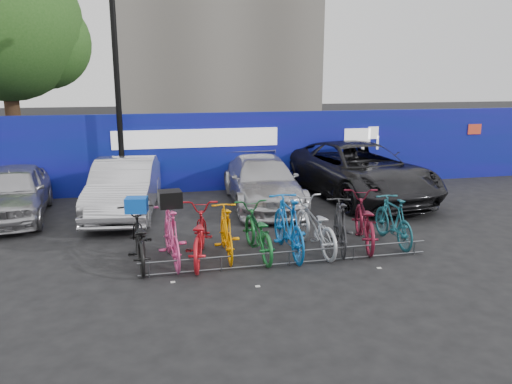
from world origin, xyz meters
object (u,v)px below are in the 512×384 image
object	(u,v)px
bike_2	(199,235)
bike_4	(257,231)
car_2	(262,182)
bike_8	(364,220)
car_3	(358,170)
bike_5	(288,226)
bike_3	(226,231)
bike_6	(315,226)
bike_rack	(289,257)
car_0	(13,192)
bike_1	(171,235)
bike_7	(340,225)
tree	(11,28)
lamppost	(117,84)
bike_9	(393,220)
bike_0	(138,238)
car_1	(125,187)

from	to	relation	value
bike_2	bike_4	size ratio (longest dim) A/B	1.05
car_2	bike_8	xyz separation A→B (m)	(1.29, -3.76, -0.11)
car_2	bike_2	bearing A→B (deg)	-116.09
car_2	car_3	distance (m)	2.94
bike_2	bike_5	bearing A→B (deg)	-170.82
bike_4	bike_3	bearing A→B (deg)	-10.00
bike_3	bike_6	size ratio (longest dim) A/B	0.86
bike_rack	bike_3	xyz separation A→B (m)	(-1.08, 0.75, 0.36)
bike_rack	bike_2	distance (m)	1.79
bike_8	bike_rack	bearing A→B (deg)	37.84
car_0	bike_1	xyz separation A→B (m)	(3.67, -3.96, -0.12)
bike_5	bike_7	size ratio (longest dim) A/B	1.14
tree	car_2	size ratio (longest dim) A/B	1.74
car_3	bike_5	world-z (taller)	car_3
bike_rack	car_2	world-z (taller)	car_2
bike_3	bike_8	size ratio (longest dim) A/B	0.83
lamppost	car_3	distance (m)	7.23
bike_3	bike_9	bearing A→B (deg)	-178.08
bike_2	bike_0	bearing A→B (deg)	6.34
car_1	bike_4	xyz separation A→B (m)	(2.63, -3.73, -0.20)
tree	bike_1	xyz separation A→B (m)	(4.63, -10.02, -4.51)
bike_6	bike_7	size ratio (longest dim) A/B	1.15
bike_4	car_0	bearing A→B (deg)	-38.86
car_0	bike_4	world-z (taller)	car_0
lamppost	bike_8	size ratio (longest dim) A/B	2.94
bike_rack	bike_4	distance (m)	0.89
bike_3	bike_7	xyz separation A→B (m)	(2.33, -0.13, 0.01)
bike_rack	bike_1	xyz separation A→B (m)	(-2.15, 0.64, 0.39)
bike_2	bike_1	bearing A→B (deg)	9.13
bike_0	bike_8	xyz separation A→B (m)	(4.61, 0.08, 0.03)
lamppost	bike_5	world-z (taller)	lamppost
car_0	car_3	bearing A→B (deg)	-2.97
tree	bike_8	world-z (taller)	tree
bike_2	bike_4	xyz separation A→B (m)	(1.16, 0.04, -0.03)
bike_0	bike_5	size ratio (longest dim) A/B	0.97
bike_0	bike_8	world-z (taller)	bike_8
lamppost	bike_1	bearing A→B (deg)	-78.90
bike_1	car_3	bearing A→B (deg)	-148.60
bike_1	bike_6	bearing A→B (deg)	176.48
bike_2	bike_6	size ratio (longest dim) A/B	1.00
lamppost	car_1	distance (m)	3.03
car_2	bike_0	world-z (taller)	car_2
lamppost	car_1	xyz separation A→B (m)	(0.09, -1.60, -2.57)
bike_2	bike_5	world-z (taller)	bike_5
bike_4	bike_5	xyz separation A→B (m)	(0.61, -0.08, 0.10)
bike_0	bike_2	distance (m)	1.13
car_1	bike_9	world-z (taller)	car_1
bike_7	car_3	bearing A→B (deg)	-103.50
bike_rack	bike_3	bearing A→B (deg)	145.34
car_3	bike_8	world-z (taller)	car_3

